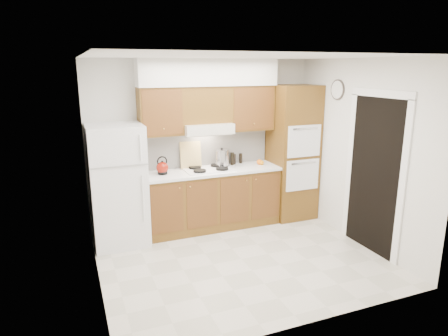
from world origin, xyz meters
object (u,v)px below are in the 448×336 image
oven_cabinet (292,153)px  kettle (162,168)px  stock_pot (222,157)px  fridge (118,185)px

oven_cabinet → kettle: (-2.19, 0.03, -0.06)m
oven_cabinet → stock_pot: size_ratio=9.20×
oven_cabinet → stock_pot: bearing=173.2°
kettle → stock_pot: stock_pot is taller
stock_pot → fridge: bearing=-173.8°
oven_cabinet → kettle: bearing=179.3°
fridge → kettle: size_ratio=9.68×
fridge → kettle: (0.66, 0.06, 0.18)m
kettle → stock_pot: size_ratio=0.74×
stock_pot → oven_cabinet: bearing=-6.8°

